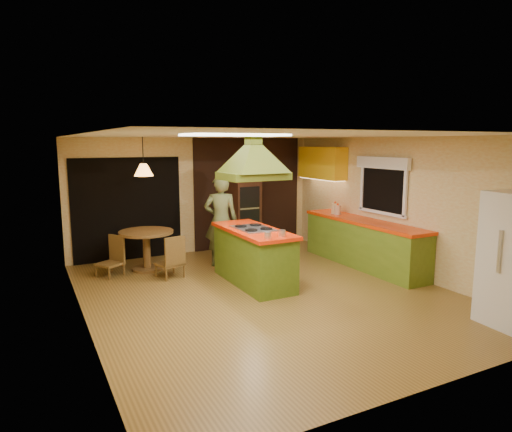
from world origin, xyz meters
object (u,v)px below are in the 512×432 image
kitchen_island (253,256)px  wall_oven (244,209)px  man (221,221)px  dining_table (146,243)px  canister_large (335,209)px

kitchen_island → wall_oven: wall_oven is taller
man → wall_oven: bearing=-108.9°
wall_oven → man: bearing=-137.6°
kitchen_island → dining_table: (-1.43, 1.65, 0.05)m
kitchen_island → wall_oven: bearing=68.1°
wall_oven → canister_large: size_ratio=8.32×
canister_large → kitchen_island: bearing=-159.9°
wall_oven → dining_table: wall_oven is taller
man → wall_oven: size_ratio=0.97×
wall_oven → canister_large: wall_oven is taller
man → dining_table: man is taller
dining_table → canister_large: size_ratio=4.56×
wall_oven → dining_table: 2.51m
kitchen_island → canister_large: bearing=20.2°
kitchen_island → canister_large: (2.35, 0.86, 0.55)m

